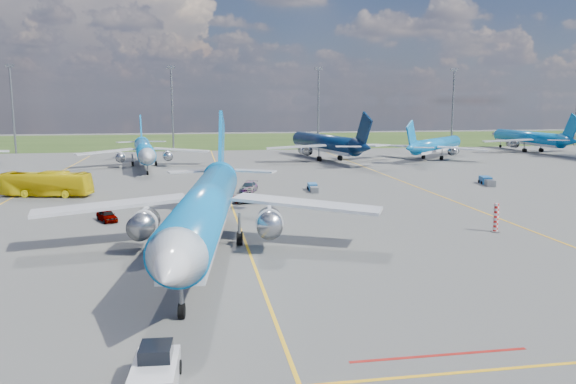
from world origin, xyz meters
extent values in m
plane|color=#50504D|center=(0.00, 0.00, 0.00)|extent=(400.00, 400.00, 0.00)
cube|color=#2D4719|center=(0.00, 150.00, 0.00)|extent=(400.00, 80.00, 0.01)
cube|color=yellow|center=(0.00, 30.00, 0.01)|extent=(0.25, 160.00, 0.02)
cube|color=yellow|center=(-30.00, 40.00, 0.01)|extent=(0.25, 120.00, 0.02)
cube|color=yellow|center=(30.00, 40.00, 0.01)|extent=(0.25, 120.00, 0.02)
cube|color=#A5140F|center=(8.00, -18.00, 0.01)|extent=(10.00, 0.25, 0.02)
cylinder|color=slate|center=(-50.00, 110.00, 11.00)|extent=(0.50, 0.50, 22.00)
cube|color=slate|center=(-50.00, 110.00, 22.30)|extent=(2.20, 0.50, 0.80)
cylinder|color=slate|center=(-10.00, 110.00, 11.00)|extent=(0.50, 0.50, 22.00)
cube|color=slate|center=(-10.00, 110.00, 22.30)|extent=(2.20, 0.50, 0.80)
cylinder|color=slate|center=(30.00, 110.00, 11.00)|extent=(0.50, 0.50, 22.00)
cube|color=slate|center=(30.00, 110.00, 22.30)|extent=(2.20, 0.50, 0.80)
cylinder|color=slate|center=(70.00, 110.00, 11.00)|extent=(0.50, 0.50, 22.00)
cube|color=slate|center=(70.00, 110.00, 22.30)|extent=(2.20, 0.50, 0.80)
cylinder|color=red|center=(26.00, 8.00, 1.50)|extent=(0.50, 0.50, 3.00)
cube|color=silver|center=(-6.77, -18.97, 0.61)|extent=(2.31, 4.08, 1.23)
cube|color=black|center=(-6.74, -18.41, 1.46)|extent=(1.61, 1.79, 0.85)
cube|color=slate|center=(-6.63, -16.52, 0.52)|extent=(0.37, 2.28, 0.19)
imported|color=yellow|center=(-25.53, 39.00, 1.79)|extent=(13.19, 5.85, 3.58)
imported|color=#999999|center=(-14.54, 20.12, 0.66)|extent=(3.07, 4.18, 1.32)
imported|color=#999999|center=(2.50, 29.07, 0.63)|extent=(4.80, 2.78, 1.26)
imported|color=#999999|center=(3.29, 38.07, 0.74)|extent=(3.49, 5.46, 1.47)
cube|color=#1B5FA5|center=(13.08, 38.43, 0.51)|extent=(1.53, 2.53, 1.02)
cube|color=slate|center=(12.84, 36.03, 0.42)|extent=(1.29, 1.95, 0.83)
cube|color=#1A4D9D|center=(-21.88, 46.81, 0.48)|extent=(2.06, 2.60, 0.97)
cube|color=slate|center=(-22.82, 44.72, 0.40)|extent=(1.69, 2.04, 0.79)
cube|color=#185395|center=(42.54, 40.20, 0.59)|extent=(2.12, 3.06, 1.18)
cube|color=slate|center=(41.88, 37.50, 0.48)|extent=(1.76, 2.39, 0.96)
camera|label=1|loc=(-4.70, -44.44, 13.44)|focal=35.00mm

